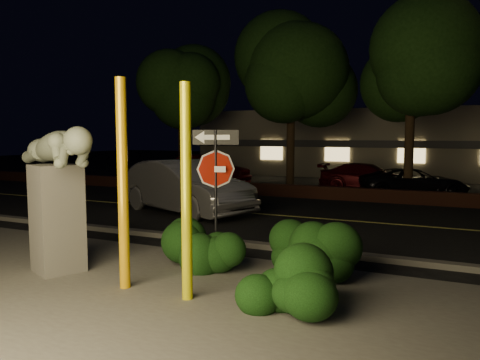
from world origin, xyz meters
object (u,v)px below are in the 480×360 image
Objects in this scene: parked_car_red at (205,168)px; parked_car_darkred at (367,177)px; silver_sedan at (184,187)px; yellow_pole_left at (123,185)px; sculpture at (57,184)px; yellow_pole_right at (186,193)px; parked_car_dark at (414,183)px; signpost at (216,170)px.

parked_car_darkred is at bearing -77.36° from parked_car_red.
silver_sedan is 8.57m from parked_car_red.
sculpture is (-1.67, 0.22, -0.08)m from yellow_pole_left.
yellow_pole_right is 0.64× the size of silver_sedan.
yellow_pole_right reaches higher than parked_car_dark.
sculpture is (-2.88, 0.25, -0.01)m from yellow_pole_right.
yellow_pole_left is at bearing 144.23° from parked_car_dark.
signpost is 0.62× the size of parked_car_dark.
yellow_pole_left is 1.29× the size of sculpture.
sculpture reaches higher than parked_car_dark.
signpost is 2.90m from sculpture.
yellow_pole_right is 16.58m from parked_car_red.
signpost is 14.66m from parked_car_red.
yellow_pole_left is at bearing 178.88° from yellow_pole_right.
parked_car_dark is at bearing -123.59° from parked_car_darkred.
signpost is at bearing 145.30° from parked_car_dark.
yellow_pole_right is at bearing -93.91° from signpost.
sculpture is 0.63× the size of parked_car_dark.
parked_car_darkred is 2.40m from parked_car_dark.
signpost is 0.54× the size of parked_car_red.
yellow_pole_left is 1.69m from sculpture.
parked_car_darkred is at bearing 102.90° from sculpture.
signpost is at bearing 59.33° from sculpture.
yellow_pole_left reaches higher than sculpture.
signpost is at bearing 70.06° from yellow_pole_left.
parked_car_darkred is at bearing 85.23° from yellow_pole_left.
sculpture is 0.62× the size of parked_car_darkred.
sculpture is at bearing 137.67° from parked_car_dark.
parked_car_red is 1.14× the size of parked_car_darkred.
parked_car_red is 9.99m from parked_car_dark.
yellow_pole_left is 1.04× the size of yellow_pole_right.
signpost is at bearing 174.99° from parked_car_darkred.
sculpture reaches higher than signpost.
yellow_pole_right reaches higher than sculpture.
yellow_pole_left reaches higher than yellow_pole_right.
parked_car_dark is (9.97, -0.52, -0.24)m from parked_car_red.
signpost is 12.48m from parked_car_dark.
parked_car_red is at bearing 101.06° from signpost.
parked_car_dark is at bearing 94.07° from sculpture.
silver_sedan is at bearing 125.83° from sculpture.
yellow_pole_left is at bearing 172.73° from parked_car_darkred.
yellow_pole_left reaches higher than signpost.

